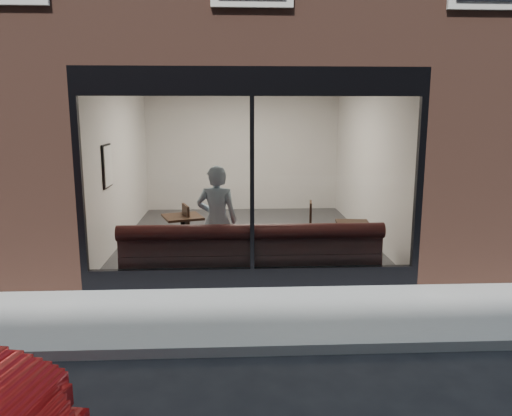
{
  "coord_description": "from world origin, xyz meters",
  "views": [
    {
      "loc": [
        -0.3,
        -5.05,
        2.61
      ],
      "look_at": [
        0.07,
        2.4,
        1.14
      ],
      "focal_mm": 35.0,
      "sensor_mm": 36.0,
      "label": 1
    }
  ],
  "objects_px": {
    "banquette": "(251,265)",
    "cafe_table_left": "(183,217)",
    "person": "(217,221)",
    "cafe_table_right": "(353,223)",
    "cafe_chair_right": "(300,239)",
    "cafe_chair_left": "(176,244)"
  },
  "relations": [
    {
      "from": "person",
      "to": "cafe_table_right",
      "type": "distance_m",
      "value": 2.29
    },
    {
      "from": "person",
      "to": "cafe_chair_left",
      "type": "relative_size",
      "value": 4.11
    },
    {
      "from": "person",
      "to": "cafe_table_left",
      "type": "height_order",
      "value": "person"
    },
    {
      "from": "banquette",
      "to": "cafe_table_left",
      "type": "relative_size",
      "value": 6.22
    },
    {
      "from": "banquette",
      "to": "cafe_chair_left",
      "type": "bearing_deg",
      "value": 136.82
    },
    {
      "from": "cafe_chair_left",
      "to": "cafe_chair_right",
      "type": "relative_size",
      "value": 1.12
    },
    {
      "from": "person",
      "to": "cafe_chair_left",
      "type": "height_order",
      "value": "person"
    },
    {
      "from": "cafe_chair_left",
      "to": "cafe_chair_right",
      "type": "height_order",
      "value": "cafe_chair_left"
    },
    {
      "from": "person",
      "to": "cafe_chair_right",
      "type": "relative_size",
      "value": 4.59
    },
    {
      "from": "person",
      "to": "cafe_chair_right",
      "type": "bearing_deg",
      "value": -133.29
    },
    {
      "from": "cafe_chair_left",
      "to": "cafe_table_left",
      "type": "bearing_deg",
      "value": 164.64
    },
    {
      "from": "cafe_chair_right",
      "to": "banquette",
      "type": "bearing_deg",
      "value": 65.8
    },
    {
      "from": "cafe_chair_right",
      "to": "cafe_table_left",
      "type": "bearing_deg",
      "value": 16.14
    },
    {
      "from": "cafe_table_right",
      "to": "banquette",
      "type": "bearing_deg",
      "value": -161.82
    },
    {
      "from": "cafe_table_left",
      "to": "cafe_chair_right",
      "type": "distance_m",
      "value": 2.22
    },
    {
      "from": "cafe_chair_left",
      "to": "banquette",
      "type": "bearing_deg",
      "value": 118.54
    },
    {
      "from": "cafe_table_left",
      "to": "cafe_chair_right",
      "type": "height_order",
      "value": "cafe_table_left"
    },
    {
      "from": "cafe_table_right",
      "to": "cafe_chair_left",
      "type": "relative_size",
      "value": 1.26
    },
    {
      "from": "person",
      "to": "cafe_chair_left",
      "type": "xyz_separation_m",
      "value": [
        -0.77,
        0.96,
        -0.64
      ]
    },
    {
      "from": "cafe_chair_left",
      "to": "cafe_chair_right",
      "type": "distance_m",
      "value": 2.29
    },
    {
      "from": "cafe_table_left",
      "to": "person",
      "type": "bearing_deg",
      "value": -56.51
    },
    {
      "from": "cafe_table_right",
      "to": "cafe_chair_left",
      "type": "xyz_separation_m",
      "value": [
        -3.04,
        0.65,
        -0.5
      ]
    }
  ]
}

